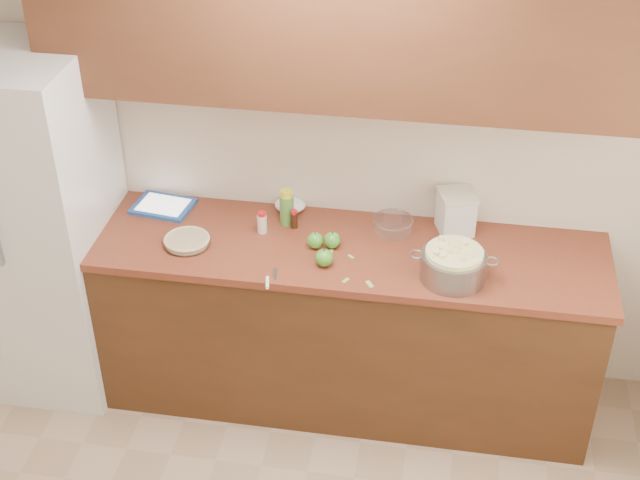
% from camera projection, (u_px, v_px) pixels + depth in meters
% --- Properties ---
extents(room_shell, '(3.60, 3.60, 3.60)m').
position_uv_depth(room_shell, '(254.00, 409.00, 2.77)').
color(room_shell, tan).
rests_on(room_shell, ground).
extents(counter_run, '(2.64, 0.68, 0.92)m').
position_uv_depth(counter_run, '(327.00, 321.00, 4.45)').
color(counter_run, '#492914').
rests_on(counter_run, ground).
extents(upper_cabinets, '(2.60, 0.34, 0.70)m').
position_uv_depth(upper_cabinets, '(334.00, 23.00, 3.74)').
color(upper_cabinets, '#552C1A').
rests_on(upper_cabinets, room_shell).
extents(fridge, '(0.70, 0.70, 1.80)m').
position_uv_depth(fridge, '(36.00, 226.00, 4.36)').
color(fridge, silver).
rests_on(fridge, ground).
extents(pie, '(0.23, 0.23, 0.04)m').
position_uv_depth(pie, '(187.00, 241.00, 4.18)').
color(pie, silver).
rests_on(pie, counter_run).
extents(colander, '(0.39, 0.29, 0.15)m').
position_uv_depth(colander, '(453.00, 265.00, 3.94)').
color(colander, gray).
rests_on(colander, counter_run).
extents(flour_canister, '(0.21, 0.21, 0.21)m').
position_uv_depth(flour_canister, '(456.00, 212.00, 4.23)').
color(flour_canister, silver).
rests_on(flour_canister, counter_run).
extents(tablet, '(0.31, 0.25, 0.02)m').
position_uv_depth(tablet, '(163.00, 206.00, 4.46)').
color(tablet, '#214F9E').
rests_on(tablet, counter_run).
extents(paring_knife, '(0.05, 0.17, 0.02)m').
position_uv_depth(paring_knife, '(269.00, 281.00, 3.94)').
color(paring_knife, gray).
rests_on(paring_knife, counter_run).
extents(lemon_bottle, '(0.07, 0.07, 0.18)m').
position_uv_depth(lemon_bottle, '(287.00, 208.00, 4.30)').
color(lemon_bottle, '#4C8C38').
rests_on(lemon_bottle, counter_run).
extents(cinnamon_shaker, '(0.05, 0.05, 0.11)m').
position_uv_depth(cinnamon_shaker, '(262.00, 223.00, 4.25)').
color(cinnamon_shaker, beige).
rests_on(cinnamon_shaker, counter_run).
extents(vanilla_bottle, '(0.03, 0.03, 0.10)m').
position_uv_depth(vanilla_bottle, '(294.00, 219.00, 4.29)').
color(vanilla_bottle, black).
rests_on(vanilla_bottle, counter_run).
extents(mixing_bowl, '(0.20, 0.20, 0.07)m').
position_uv_depth(mixing_bowl, '(393.00, 224.00, 4.26)').
color(mixing_bowl, silver).
rests_on(mixing_bowl, counter_run).
extents(paper_towel, '(0.17, 0.14, 0.06)m').
position_uv_depth(paper_towel, '(290.00, 205.00, 4.42)').
color(paper_towel, white).
rests_on(paper_towel, counter_run).
extents(apple_left, '(0.08, 0.08, 0.09)m').
position_uv_depth(apple_left, '(315.00, 240.00, 4.15)').
color(apple_left, '#419027').
rests_on(apple_left, counter_run).
extents(apple_center, '(0.08, 0.08, 0.09)m').
position_uv_depth(apple_center, '(332.00, 240.00, 4.15)').
color(apple_center, '#419027').
rests_on(apple_center, counter_run).
extents(apple_front, '(0.08, 0.08, 0.09)m').
position_uv_depth(apple_front, '(324.00, 258.00, 4.03)').
color(apple_front, '#419027').
rests_on(apple_front, counter_run).
extents(peel_a, '(0.03, 0.04, 0.00)m').
position_uv_depth(peel_a, '(346.00, 280.00, 3.96)').
color(peel_a, '#96BB5A').
rests_on(peel_a, counter_run).
extents(peel_b, '(0.03, 0.05, 0.00)m').
position_uv_depth(peel_b, '(330.00, 252.00, 4.14)').
color(peel_b, '#96BB5A').
rests_on(peel_b, counter_run).
extents(peel_c, '(0.04, 0.05, 0.00)m').
position_uv_depth(peel_c, '(369.00, 284.00, 3.93)').
color(peel_c, '#96BB5A').
rests_on(peel_c, counter_run).
extents(peel_d, '(0.04, 0.03, 0.00)m').
position_uv_depth(peel_d, '(351.00, 257.00, 4.11)').
color(peel_d, '#96BB5A').
rests_on(peel_d, counter_run).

